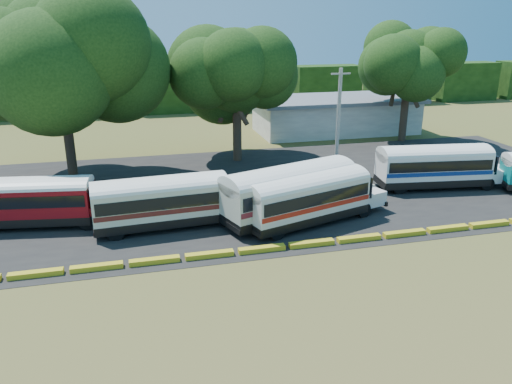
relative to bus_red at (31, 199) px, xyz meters
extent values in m
plane|color=#46521B|center=(11.65, -8.19, -1.84)|extent=(160.00, 160.00, 0.00)
cube|color=black|center=(12.65, 3.81, -1.83)|extent=(64.00, 24.00, 0.02)
cube|color=gold|center=(1.15, -7.19, -1.69)|extent=(2.70, 0.45, 0.30)
cube|color=gold|center=(4.15, -7.19, -1.69)|extent=(2.70, 0.45, 0.30)
cube|color=gold|center=(7.15, -7.19, -1.69)|extent=(2.70, 0.45, 0.30)
cube|color=gold|center=(10.15, -7.19, -1.69)|extent=(2.70, 0.45, 0.30)
cube|color=gold|center=(13.15, -7.19, -1.69)|extent=(2.70, 0.45, 0.30)
cube|color=gold|center=(16.15, -7.19, -1.69)|extent=(2.70, 0.45, 0.30)
cube|color=gold|center=(19.15, -7.19, -1.69)|extent=(2.70, 0.45, 0.30)
cube|color=gold|center=(22.15, -7.19, -1.69)|extent=(2.70, 0.45, 0.30)
cube|color=gold|center=(25.15, -7.19, -1.69)|extent=(2.70, 0.45, 0.30)
cube|color=gold|center=(28.15, -7.19, -1.69)|extent=(2.70, 0.45, 0.30)
cube|color=silver|center=(29.65, 21.81, -0.04)|extent=(18.00, 8.00, 3.60)
cube|color=#505357|center=(29.65, 21.81, 1.96)|extent=(19.00, 9.00, 0.40)
cube|color=black|center=(-0.35, 39.81, 1.16)|extent=(10.00, 4.00, 6.00)
cube|color=black|center=(11.65, 39.81, 1.16)|extent=(10.00, 4.00, 6.00)
cube|color=black|center=(23.65, 39.81, 1.16)|extent=(10.00, 4.00, 6.00)
cube|color=black|center=(35.65, 39.81, 1.16)|extent=(10.00, 4.00, 6.00)
cube|color=black|center=(47.65, 39.81, 1.16)|extent=(10.00, 4.00, 6.00)
cube|color=black|center=(59.65, 39.81, 1.16)|extent=(10.00, 4.00, 6.00)
cylinder|color=black|center=(3.36, -1.56, -1.36)|extent=(1.00, 0.41, 0.97)
cylinder|color=black|center=(3.67, 0.50, -1.36)|extent=(1.00, 0.41, 0.97)
cube|color=black|center=(-0.22, 0.03, -1.21)|extent=(8.23, 3.58, 0.53)
cube|color=maroon|center=(-0.22, 0.03, -0.06)|extent=(8.23, 3.58, 1.78)
cube|color=black|center=(-0.22, 0.03, 0.15)|extent=(7.92, 3.59, 0.75)
ellipsoid|color=silver|center=(-0.22, 0.03, 0.82)|extent=(8.23, 3.58, 1.09)
cube|color=maroon|center=(4.57, -0.69, -0.92)|extent=(2.04, 2.37, 0.92)
cube|color=black|center=(3.97, -0.60, 0.03)|extent=(0.48, 2.23, 1.33)
cube|color=black|center=(5.39, -0.81, -1.31)|extent=(0.53, 2.38, 0.29)
cylinder|color=black|center=(11.93, -3.11, -1.34)|extent=(1.03, 0.35, 1.01)
cylinder|color=black|center=(11.78, -0.95, -1.34)|extent=(1.03, 0.35, 1.01)
cylinder|color=black|center=(5.08, -3.57, -1.34)|extent=(1.03, 0.35, 1.01)
cylinder|color=black|center=(4.94, -1.42, -1.34)|extent=(1.03, 0.35, 1.01)
cube|color=black|center=(7.93, -2.30, -1.19)|extent=(8.42, 3.07, 0.55)
cube|color=beige|center=(7.93, -2.30, 0.01)|extent=(8.42, 3.07, 1.85)
cube|color=black|center=(7.93, -2.30, 0.23)|extent=(8.10, 3.11, 0.78)
cube|color=#561A16|center=(7.93, -2.30, -0.36)|extent=(8.34, 3.11, 0.30)
ellipsoid|color=silver|center=(7.93, -2.30, 0.93)|extent=(8.42, 3.07, 1.13)
cube|color=beige|center=(12.96, -1.95, -0.88)|extent=(1.96, 2.34, 0.96)
cube|color=black|center=(12.33, -2.00, 0.10)|extent=(0.31, 2.32, 1.38)
cube|color=black|center=(13.82, -1.90, -1.29)|extent=(0.35, 2.48, 0.30)
cube|color=black|center=(3.85, -2.57, -1.29)|extent=(0.35, 2.48, 0.30)
cylinder|color=black|center=(20.60, -2.67, -1.29)|extent=(1.15, 0.66, 1.11)
cylinder|color=black|center=(19.83, -0.42, -1.29)|extent=(1.15, 0.66, 1.11)
cylinder|color=black|center=(13.44, -5.13, -1.29)|extent=(1.15, 0.66, 1.11)
cylinder|color=black|center=(12.67, -2.87, -1.29)|extent=(1.15, 0.66, 1.11)
cube|color=black|center=(16.11, -2.95, -1.12)|extent=(9.53, 5.59, 0.61)
cube|color=beige|center=(16.11, -2.95, 0.20)|extent=(9.53, 5.59, 2.04)
cube|color=black|center=(16.11, -2.95, 0.44)|extent=(9.21, 5.53, 0.86)
cube|color=maroon|center=(16.11, -2.95, -0.21)|extent=(9.46, 5.60, 0.33)
ellipsoid|color=silver|center=(16.11, -2.95, 1.22)|extent=(9.53, 5.59, 1.25)
cube|color=beige|center=(21.37, -1.15, -0.79)|extent=(2.69, 2.96, 1.06)
cube|color=black|center=(20.71, -1.38, 0.30)|extent=(0.99, 2.48, 1.53)
cube|color=black|center=(22.26, -0.85, -1.23)|extent=(1.07, 2.64, 0.33)
cube|color=black|center=(11.84, -4.41, -1.23)|extent=(1.07, 2.64, 0.33)
cylinder|color=black|center=(21.07, -3.78, -1.33)|extent=(1.06, 0.58, 1.02)
cylinder|color=black|center=(20.41, -1.70, -1.33)|extent=(1.06, 0.58, 1.02)
cylinder|color=black|center=(14.45, -5.87, -1.33)|extent=(1.06, 0.58, 1.02)
cylinder|color=black|center=(13.79, -3.79, -1.33)|extent=(1.06, 0.58, 1.02)
cube|color=black|center=(16.94, -3.94, -1.18)|extent=(8.76, 4.96, 0.56)
cube|color=silver|center=(16.94, -3.94, 0.03)|extent=(8.76, 4.96, 1.87)
cube|color=black|center=(16.94, -3.94, 0.26)|extent=(8.46, 4.92, 0.79)
cube|color=#9D1A0F|center=(16.94, -3.94, -0.34)|extent=(8.69, 4.97, 0.31)
ellipsoid|color=silver|center=(16.94, -3.94, 0.97)|extent=(8.76, 4.96, 1.15)
cube|color=silver|center=(21.81, -2.40, -0.87)|extent=(2.43, 2.70, 0.97)
cube|color=black|center=(21.20, -2.59, 0.13)|extent=(0.85, 2.29, 1.40)
cube|color=black|center=(22.64, -2.14, -1.28)|extent=(0.93, 2.44, 0.31)
cube|color=black|center=(13.00, -5.19, -1.28)|extent=(0.93, 2.44, 0.31)
cylinder|color=black|center=(32.76, -1.02, -1.33)|extent=(1.06, 0.41, 1.03)
cylinder|color=black|center=(33.03, 1.18, -1.33)|extent=(1.06, 0.41, 1.03)
cylinder|color=black|center=(25.80, -0.16, -1.33)|extent=(1.06, 0.41, 1.03)
cylinder|color=black|center=(26.07, 2.03, -1.33)|extent=(1.06, 0.41, 1.03)
cube|color=black|center=(28.90, 0.57, -1.17)|extent=(8.71, 3.60, 0.57)
cube|color=white|center=(28.90, 0.57, 0.05)|extent=(8.71, 3.60, 1.89)
cube|color=black|center=(28.90, 0.57, 0.28)|extent=(8.39, 3.62, 0.79)
cube|color=navy|center=(28.90, 0.57, -0.33)|extent=(8.64, 3.63, 0.31)
ellipsoid|color=silver|center=(28.90, 0.57, 0.99)|extent=(8.71, 3.60, 1.16)
cube|color=white|center=(34.02, -0.06, -0.86)|extent=(2.12, 2.48, 0.98)
cube|color=black|center=(33.38, 0.02, 0.15)|extent=(0.44, 2.37, 1.42)
cube|color=black|center=(34.89, -0.17, -1.28)|extent=(0.49, 2.53, 0.31)
cube|color=black|center=(24.75, 1.08, -1.28)|extent=(0.49, 2.53, 0.31)
cylinder|color=black|center=(35.23, -0.73, -1.39)|extent=(0.94, 0.53, 0.90)
cube|color=black|center=(33.94, -1.32, -1.35)|extent=(0.85, 2.15, 0.27)
cylinder|color=#322419|center=(1.45, 10.31, 1.70)|extent=(0.80, 0.80, 7.09)
cylinder|color=#322419|center=(2.68, 10.75, 4.74)|extent=(1.30, 2.59, 4.06)
cylinder|color=#322419|center=(0.46, 11.14, 4.74)|extent=(2.01, 2.27, 4.06)
cylinder|color=#322419|center=(1.23, 9.03, 4.74)|extent=(2.63, 0.88, 4.06)
ellipsoid|color=black|center=(1.45, 10.31, 8.53)|extent=(11.78, 11.78, 8.64)
cylinder|color=#322419|center=(15.91, 12.26, 0.92)|extent=(0.80, 0.80, 5.54)
cylinder|color=#322419|center=(17.13, 12.71, 3.30)|extent=(1.14, 2.13, 3.22)
cylinder|color=#322419|center=(14.91, 13.10, 3.30)|extent=(1.69, 1.90, 3.22)
cylinder|color=#322419|center=(15.68, 10.98, 3.30)|extent=(2.16, 0.80, 3.22)
ellipsoid|color=black|center=(15.91, 12.26, 6.37)|extent=(10.07, 10.07, 7.39)
cylinder|color=#322419|center=(34.96, 15.73, 1.09)|extent=(0.80, 0.80, 5.87)
cylinder|color=#322419|center=(36.18, 16.17, 3.61)|extent=(1.17, 2.23, 3.40)
cylinder|color=#322419|center=(33.96, 16.56, 3.61)|extent=(1.76, 1.98, 3.40)
cylinder|color=#322419|center=(34.73, 14.45, 3.61)|extent=(2.26, 0.82, 3.40)
ellipsoid|color=black|center=(34.96, 15.73, 6.83)|extent=(7.99, 7.99, 5.86)
cylinder|color=gray|center=(22.71, 4.99, 2.63)|extent=(0.30, 0.30, 8.94)
cube|color=gray|center=(22.71, 4.99, 6.65)|extent=(1.60, 0.12, 0.12)
camera|label=1|loc=(6.57, -32.04, 10.66)|focal=35.00mm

